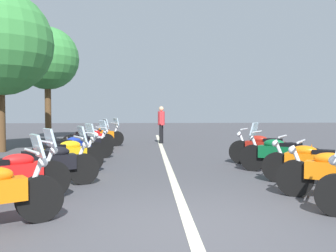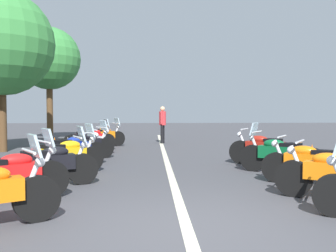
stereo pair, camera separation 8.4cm
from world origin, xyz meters
name	(u,v)px [view 1 (the left image)]	position (x,y,z in m)	size (l,w,h in m)	color
ground_plane	(191,230)	(0.00, 0.00, 0.00)	(80.00, 80.00, 0.00)	#424247
lane_centre_stripe	(167,163)	(6.05, 0.00, 0.00)	(23.90, 0.16, 0.01)	beige
motorcycle_left_row_1	(8,176)	(1.40, 2.80, 0.47)	(1.34, 1.82, 1.22)	black
motorcycle_left_row_2	(49,164)	(2.70, 2.51, 0.47)	(1.08, 1.94, 1.21)	black
motorcycle_left_row_3	(64,155)	(4.14, 2.53, 0.47)	(1.33, 1.77, 1.21)	black
motorcycle_left_row_4	(70,150)	(5.45, 2.67, 0.46)	(1.44, 1.81, 1.00)	black
motorcycle_left_row_5	(84,145)	(6.79, 2.51, 0.47)	(1.36, 1.72, 1.22)	black
motorcycle_left_row_6	(85,142)	(8.01, 2.70, 0.45)	(1.18, 1.91, 0.98)	black
motorcycle_left_row_7	(90,139)	(9.31, 2.76, 0.47)	(1.10, 1.87, 1.21)	black
motorcycle_left_row_8	(101,136)	(10.78, 2.53, 0.47)	(1.27, 1.93, 1.21)	black
motorcycle_right_row_2	(312,163)	(2.62, -2.79, 0.46)	(1.27, 1.81, 1.00)	black
motorcycle_right_row_3	(280,154)	(4.07, -2.65, 0.48)	(1.34, 1.77, 1.22)	black
motorcycle_right_row_4	(264,149)	(5.41, -2.68, 0.47)	(1.19, 1.82, 1.01)	black
traffic_cone_1	(54,146)	(8.13, 3.79, 0.29)	(0.36, 0.36, 0.61)	orange
traffic_cone_2	(311,156)	(5.16, -3.92, 0.29)	(0.36, 0.36, 0.61)	orange
bystander_2	(161,122)	(12.38, -0.06, 1.01)	(0.51, 0.32, 1.72)	black
roadside_tree_1	(47,59)	(14.70, 5.73, 4.19)	(3.21, 3.21, 5.82)	brown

